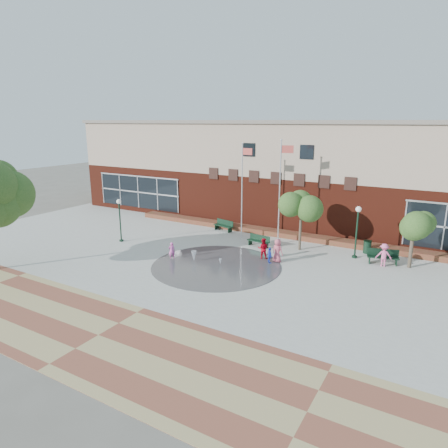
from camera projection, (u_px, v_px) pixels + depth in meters
The scene contains 23 objects.
ground at pixel (190, 282), 23.39m from camera, with size 120.00×120.00×0.00m, color #666056.
plaza_concrete at pixel (224, 261), 26.73m from camera, with size 46.00×18.00×0.01m, color #A8A8A0.
paver_band at pixel (98, 335), 17.53m from camera, with size 46.00×6.00×0.01m, color brown.
splash_pad at pixel (216, 266), 25.89m from camera, with size 8.40×8.40×0.01m, color #383A3D.
library_building at pixel (297, 171), 36.85m from camera, with size 44.40×10.40×9.20m.
flower_bed at pixel (270, 234), 33.09m from camera, with size 26.00×1.20×0.40m, color maroon.
flagpole_left at pixel (242, 187), 30.88m from camera, with size 0.89×0.15×7.56m.
flagpole_right at pixel (280, 187), 29.48m from camera, with size 0.93×0.37×7.88m.
lamp_left at pixel (120, 215), 30.65m from camera, with size 0.36×0.36×3.36m.
lamp_right at pixel (357, 226), 26.86m from camera, with size 0.38×0.38×3.63m.
bench_left at pixel (223, 227), 34.09m from camera, with size 1.93×0.93×0.93m.
bench_mid at pixel (258, 243), 29.82m from camera, with size 1.80×0.72×0.88m.
bench_right at pixel (383, 260), 26.15m from camera, with size 2.05×1.04×0.99m.
trash_can at pixel (367, 247), 28.25m from camera, with size 0.58×0.58×0.95m.
tree_mid at pixel (301, 206), 28.32m from camera, with size 2.68×2.68×4.52m.
tree_small_right at pixel (415, 222), 24.82m from camera, with size 2.45×2.45×4.18m.
water_jet_a at pixel (194, 262), 26.69m from camera, with size 0.37×0.37×0.72m, color white.
water_jet_b at pixel (220, 265), 26.08m from camera, with size 0.18×0.18×0.41m, color white.
child_splash at pixel (172, 251), 27.10m from camera, with size 0.43×0.28×1.18m, color #E959B9.
adult_red at pixel (263, 249), 27.07m from camera, with size 0.72×0.56×1.48m, color #A90515.
adult_pink at pixel (277, 251), 26.44m from camera, with size 0.78×0.51×1.60m, color #C95469.
child_blue at pixel (270, 256), 26.21m from camera, with size 0.65×0.27×1.11m, color blue.
person_bench at pixel (384, 255), 25.66m from camera, with size 0.99×0.57×1.53m, color pink.
Camera 1 is at (12.69, -17.82, 9.15)m, focal length 32.00 mm.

